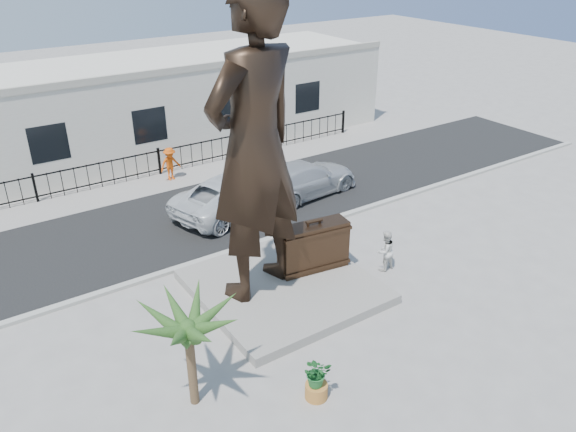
# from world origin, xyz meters

# --- Properties ---
(ground) EXTENTS (100.00, 100.00, 0.00)m
(ground) POSITION_xyz_m (0.00, 0.00, 0.00)
(ground) COLOR #9E9991
(ground) RESTS_ON ground
(street) EXTENTS (40.00, 7.00, 0.01)m
(street) POSITION_xyz_m (0.00, 8.00, 0.01)
(street) COLOR black
(street) RESTS_ON ground
(curb) EXTENTS (40.00, 0.25, 0.12)m
(curb) POSITION_xyz_m (0.00, 4.50, 0.06)
(curb) COLOR #A5A399
(curb) RESTS_ON ground
(far_sidewalk) EXTENTS (40.00, 2.50, 0.02)m
(far_sidewalk) POSITION_xyz_m (0.00, 12.00, 0.01)
(far_sidewalk) COLOR #9E9991
(far_sidewalk) RESTS_ON ground
(plinth) EXTENTS (5.20, 5.20, 0.30)m
(plinth) POSITION_xyz_m (-0.50, 1.50, 0.15)
(plinth) COLOR gray
(plinth) RESTS_ON ground
(fence) EXTENTS (22.00, 0.10, 1.20)m
(fence) POSITION_xyz_m (0.00, 12.80, 0.60)
(fence) COLOR black
(fence) RESTS_ON ground
(building) EXTENTS (28.00, 7.00, 4.40)m
(building) POSITION_xyz_m (0.00, 17.00, 2.20)
(building) COLOR silver
(building) RESTS_ON ground
(statue) EXTENTS (3.80, 3.01, 9.12)m
(statue) POSITION_xyz_m (-1.27, 1.79, 4.86)
(statue) COLOR black
(statue) RESTS_ON plinth
(suitcase) EXTENTS (2.36, 1.05, 1.61)m
(suitcase) POSITION_xyz_m (0.78, 1.68, 1.10)
(suitcase) COLOR #332115
(suitcase) RESTS_ON plinth
(tourist) EXTENTS (0.71, 0.56, 1.44)m
(tourist) POSITION_xyz_m (3.00, 0.67, 0.72)
(tourist) COLOR silver
(tourist) RESTS_ON ground
(car_white) EXTENTS (5.88, 4.00, 1.50)m
(car_white) POSITION_xyz_m (0.98, 7.47, 0.76)
(car_white) COLOR silver
(car_white) RESTS_ON street
(car_silver) EXTENTS (5.28, 2.60, 1.48)m
(car_silver) POSITION_xyz_m (4.28, 7.15, 0.75)
(car_silver) COLOR #B1B4B6
(car_silver) RESTS_ON street
(worker) EXTENTS (1.05, 0.67, 1.54)m
(worker) POSITION_xyz_m (0.17, 11.87, 0.79)
(worker) COLOR #E1500B
(worker) RESTS_ON far_sidewalk
(palm_tree) EXTENTS (1.80, 1.80, 3.20)m
(palm_tree) POSITION_xyz_m (-4.91, -1.26, 0.00)
(palm_tree) COLOR #284C1B
(palm_tree) RESTS_ON ground
(planter) EXTENTS (0.56, 0.56, 0.40)m
(planter) POSITION_xyz_m (-2.38, -2.78, 0.20)
(planter) COLOR #B77430
(planter) RESTS_ON ground
(shrub) EXTENTS (0.83, 0.78, 0.75)m
(shrub) POSITION_xyz_m (-2.38, -2.78, 0.78)
(shrub) COLOR #206229
(shrub) RESTS_ON planter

